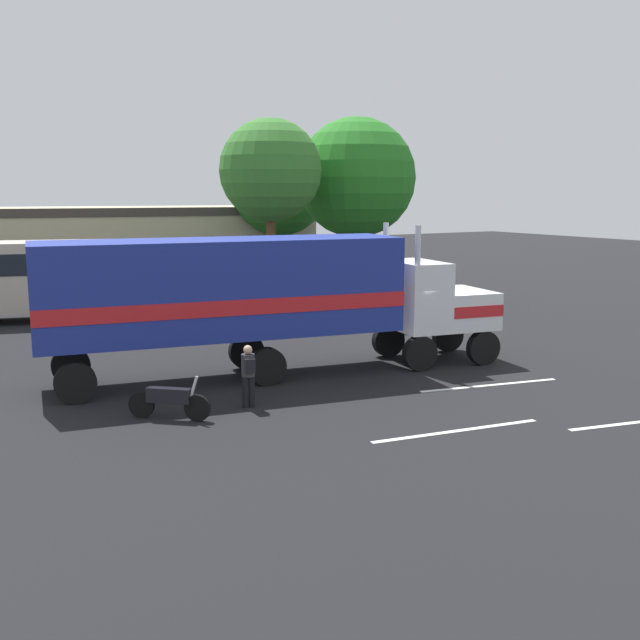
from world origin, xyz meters
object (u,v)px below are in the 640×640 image
(semi_truck, at_px, (259,293))
(person_bystander, at_px, (248,374))
(tree_center, at_px, (356,178))
(motorcycle, at_px, (169,400))
(tree_right, at_px, (280,188))
(tree_left, at_px, (270,171))
(parked_bus, at_px, (45,273))

(semi_truck, bearing_deg, person_bystander, -121.38)
(person_bystander, height_order, tree_center, tree_center)
(motorcycle, bearing_deg, person_bystander, -0.94)
(tree_right, bearing_deg, motorcycle, -123.58)
(semi_truck, distance_m, tree_left, 12.71)
(parked_bus, xyz_separation_m, tree_right, (14.75, 6.32, 3.64))
(motorcycle, relative_size, tree_center, 0.18)
(parked_bus, bearing_deg, semi_truck, -75.95)
(person_bystander, relative_size, parked_bus, 0.14)
(semi_truck, height_order, tree_left, tree_left)
(semi_truck, bearing_deg, motorcycle, -143.87)
(person_bystander, relative_size, motorcycle, 1.00)
(tree_center, bearing_deg, parked_bus, 173.55)
(semi_truck, xyz_separation_m, tree_center, (11.44, 12.04, 3.65))
(semi_truck, xyz_separation_m, motorcycle, (-3.84, -2.81, -2.04))
(motorcycle, distance_m, tree_center, 22.05)
(semi_truck, bearing_deg, parked_bus, 104.05)
(tree_left, bearing_deg, semi_truck, -118.96)
(parked_bus, height_order, tree_right, tree_right)
(motorcycle, xyz_separation_m, tree_center, (15.28, 14.84, 5.70))
(semi_truck, xyz_separation_m, tree_right, (11.32, 20.04, 3.18))
(tree_left, bearing_deg, tree_right, 59.98)
(person_bystander, bearing_deg, tree_center, 48.49)
(person_bystander, xyz_separation_m, tree_left, (7.59, 13.43, 5.51))
(semi_truck, distance_m, tree_center, 17.00)
(person_bystander, height_order, motorcycle, person_bystander)
(motorcycle, height_order, tree_left, tree_left)
(person_bystander, height_order, parked_bus, parked_bus)
(parked_bus, height_order, tree_left, tree_left)
(tree_left, distance_m, tree_right, 10.94)
(tree_left, xyz_separation_m, tree_center, (5.58, 1.45, -0.23))
(motorcycle, bearing_deg, parked_bus, 88.58)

